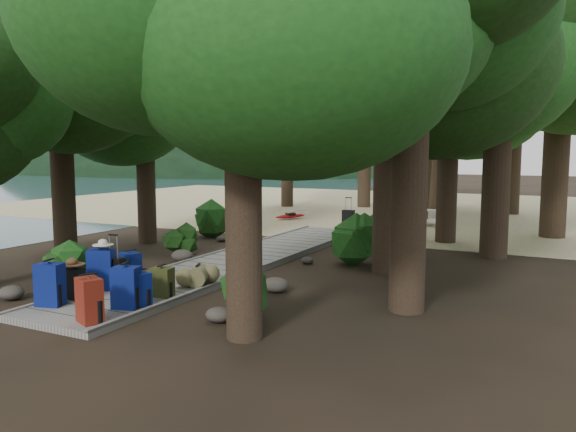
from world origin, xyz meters
The scene contains 50 objects.
ground centered at (0.00, 0.00, 0.00)m, with size 120.00×120.00×0.00m, color #302218.
sand_beach centered at (0.00, 16.00, 0.01)m, with size 40.00×22.00×0.02m, color #C4B685.
water_bay centered at (-32.00, 25.00, 0.00)m, with size 50.00×60.00×0.02m, color #294A55.
distant_hill centered at (-40.00, 48.00, 0.00)m, with size 32.00×16.00×12.00m, color black.
boardwalk centered at (0.00, 1.00, 0.06)m, with size 2.00×12.00×0.12m, color gray.
backpack_left_a centered at (-0.66, -4.22, 0.52)m, with size 0.43×0.30×0.81m, color navy, non-canonical shape.
backpack_left_b centered at (-0.64, -3.71, 0.43)m, with size 0.33×0.24×0.61m, color black, non-canonical shape.
backpack_left_c centered at (-0.73, -2.97, 0.55)m, with size 0.46×0.33×0.86m, color navy, non-canonical shape.
backpack_left_d centered at (-0.80, -2.11, 0.43)m, with size 0.41×0.29×0.62m, color navy, non-canonical shape.
backpack_right_a centered at (0.65, -4.61, 0.50)m, with size 0.43×0.30×0.77m, color maroon, non-canonical shape.
backpack_right_b centered at (0.60, -3.76, 0.51)m, with size 0.43×0.30×0.78m, color navy, non-canonical shape.
backpack_right_c centered at (0.69, -3.53, 0.44)m, with size 0.37×0.26×0.63m, color navy, non-canonical shape.
backpack_right_d centered at (0.64, -2.88, 0.41)m, with size 0.38×0.28×0.58m, color #40401A, non-canonical shape.
duffel_right_khaki centered at (0.71, -1.88, 0.31)m, with size 0.38×0.57×0.38m, color olive, non-canonical shape.
suitcase_on_boardwalk centered at (-0.55, -2.83, 0.42)m, with size 0.39×0.21×0.60m, color black, non-canonical shape.
lone_suitcase_on_sand centered at (0.24, 7.80, 0.35)m, with size 0.42×0.24×0.66m, color black, non-canonical shape.
hat_brown centered at (-0.68, -3.72, 0.80)m, with size 0.44×0.44×0.13m, color #51351E, non-canonical shape.
hat_white centered at (-0.66, -2.98, 1.04)m, with size 0.39×0.39×0.13m, color silver, non-canonical shape.
kayak centered at (-2.85, 9.45, 0.18)m, with size 0.69×3.16×0.32m, color #AC0E11.
sun_lounger centered at (2.71, 10.02, 0.30)m, with size 0.55×1.71×0.55m, color silver, non-canonical shape.
tree_right_a centered at (2.97, -3.89, 3.80)m, with size 4.56×4.56×7.60m, color black, non-canonical shape.
tree_right_b centered at (4.73, -1.42, 4.39)m, with size 4.92×4.92×8.79m, color black, non-canonical shape.
tree_right_c centered at (3.51, 1.40, 4.32)m, with size 5.00×5.00×8.65m, color black, non-canonical shape.
tree_right_d centered at (5.48, 4.43, 4.96)m, with size 5.42×5.42×9.93m, color black, non-canonical shape.
tree_right_e centered at (3.89, 6.36, 4.33)m, with size 4.81×4.81×8.66m, color black, non-canonical shape.
tree_right_f centered at (6.75, 8.87, 5.59)m, with size 6.27×6.27×11.19m, color black, non-canonical shape.
tree_left_b centered at (-4.73, -0.24, 4.25)m, with size 4.73×4.73×8.51m, color black, non-canonical shape.
tree_left_c centered at (-4.15, 2.33, 3.93)m, with size 4.51×4.51×7.85m, color black, non-canonical shape.
tree_back_a centered at (-1.85, 15.61, 4.52)m, with size 5.23×5.23×9.04m, color black, non-canonical shape.
tree_back_b centered at (1.51, 16.17, 5.03)m, with size 5.63×5.63×10.06m, color black, non-canonical shape.
tree_back_c centered at (4.99, 15.47, 4.27)m, with size 4.74×4.74×8.54m, color black, non-canonical shape.
tree_back_d centered at (-5.38, 14.19, 4.27)m, with size 5.12×5.12×8.53m, color black, non-canonical shape.
palm_right_a centered at (3.04, 6.70, 3.78)m, with size 4.44×4.44×7.56m, color #173B10, non-canonical shape.
palm_right_b centered at (4.61, 11.54, 4.00)m, with size 4.14×4.14×7.99m, color #173B10, non-canonical shape.
palm_right_c centered at (2.22, 12.15, 3.77)m, with size 4.74×4.74×7.53m, color #173B10, non-canonical shape.
palm_left_a centered at (-4.14, 7.12, 3.64)m, with size 4.58×4.58×7.28m, color #173B10, non-canonical shape.
rock_left_a centered at (-2.00, -3.97, 0.13)m, with size 0.48×0.43×0.26m, color #4C473F, non-canonical shape.
rock_left_b centered at (-2.96, -2.33, 0.10)m, with size 0.35×0.31×0.19m, color #4C473F, non-canonical shape.
rock_left_c centered at (-1.38, 0.37, 0.15)m, with size 0.55×0.50×0.31m, color #4C473F, non-canonical shape.
rock_left_d centered at (-2.24, 3.47, 0.09)m, with size 0.33×0.30×0.18m, color #4C473F, non-canonical shape.
rock_right_a centered at (2.20, -3.41, 0.12)m, with size 0.44×0.40×0.24m, color #4C473F, non-canonical shape.
rock_right_b centered at (2.12, -1.30, 0.15)m, with size 0.53×0.48×0.29m, color #4C473F, non-canonical shape.
rock_right_c centered at (1.51, 1.53, 0.09)m, with size 0.31×0.28×0.17m, color #4C473F, non-canonical shape.
rock_right_d centered at (3.15, 3.52, 0.17)m, with size 0.64×0.57×0.35m, color #4C473F, non-canonical shape.
shrub_left_a centered at (-2.10, -2.72, 0.45)m, with size 1.00×1.00×0.90m, color #154414, non-canonical shape.
shrub_left_b centered at (-2.07, 1.10, 0.36)m, with size 0.80×0.80×0.72m, color #154414, non-canonical shape.
shrub_left_c centered at (-3.18, 4.02, 0.54)m, with size 1.21×1.21×1.09m, color #154414, non-canonical shape.
shrub_right_a centered at (2.46, -2.91, 0.45)m, with size 0.99×0.99×0.89m, color #154414, non-canonical shape.
shrub_right_b centered at (2.58, 2.11, 0.67)m, with size 1.48×1.48×1.33m, color #154414, non-canonical shape.
shrub_right_c centered at (1.89, 5.87, 0.39)m, with size 0.86×0.86×0.77m, color #154414, non-canonical shape.
Camera 1 is at (7.11, -10.75, 2.72)m, focal length 35.00 mm.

